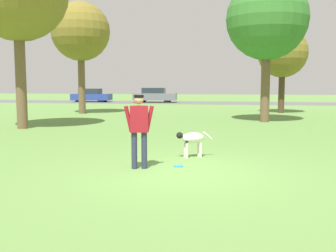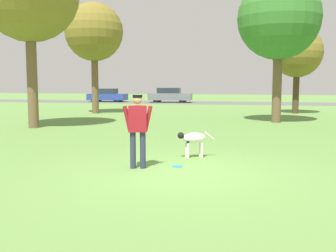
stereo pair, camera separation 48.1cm
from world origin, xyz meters
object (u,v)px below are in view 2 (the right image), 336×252
(frisbee, at_px, (177,166))
(tree_mid_center, at_px, (279,19))
(parked_car_grey, at_px, (170,95))
(person, at_px, (138,125))
(tree_far_left, at_px, (94,33))
(parked_car_blue, at_px, (107,95))
(dog, at_px, (193,139))
(tree_far_right, at_px, (297,53))

(frisbee, distance_m, tree_mid_center, 12.60)
(parked_car_grey, bearing_deg, tree_mid_center, -66.16)
(person, relative_size, tree_far_left, 0.24)
(tree_mid_center, xyz_separation_m, parked_car_blue, (-15.98, 18.58, -4.36))
(dog, distance_m, tree_far_right, 17.24)
(person, distance_m, frisbee, 1.35)
(frisbee, bearing_deg, tree_far_right, 76.07)
(tree_mid_center, bearing_deg, tree_far_right, 76.40)
(tree_far_right, height_order, tree_far_left, tree_far_left)
(frisbee, relative_size, tree_far_left, 0.03)
(dog, relative_size, tree_far_left, 0.14)
(frisbee, bearing_deg, tree_far_left, 118.96)
(person, bearing_deg, tree_mid_center, 57.98)
(tree_mid_center, relative_size, tree_far_right, 1.29)
(parked_car_blue, bearing_deg, tree_far_right, -36.09)
(tree_mid_center, xyz_separation_m, tree_far_right, (1.54, 6.36, -1.16))
(tree_mid_center, relative_size, parked_car_blue, 1.77)
(frisbee, bearing_deg, tree_mid_center, 75.88)
(tree_far_right, bearing_deg, parked_car_grey, 131.44)
(person, relative_size, dog, 1.77)
(tree_far_left, distance_m, parked_car_blue, 16.33)
(tree_far_left, relative_size, parked_car_blue, 1.76)
(tree_mid_center, relative_size, parked_car_grey, 1.61)
(dog, distance_m, tree_far_left, 16.73)
(tree_far_right, bearing_deg, tree_mid_center, -103.60)
(person, bearing_deg, tree_far_right, 59.37)
(tree_far_right, relative_size, parked_car_grey, 1.25)
(tree_mid_center, distance_m, parked_car_blue, 24.90)
(tree_far_right, bearing_deg, tree_far_left, -167.94)
(tree_far_right, bearing_deg, dog, -104.29)
(tree_mid_center, height_order, tree_far_left, tree_mid_center)
(parked_car_blue, height_order, parked_car_grey, parked_car_grey)
(tree_far_left, bearing_deg, dog, -58.41)
(tree_far_right, xyz_separation_m, parked_car_blue, (-17.52, 12.22, -3.19))
(tree_mid_center, distance_m, tree_far_right, 6.65)
(tree_far_left, height_order, parked_car_grey, tree_far_left)
(dog, height_order, parked_car_blue, parked_car_blue)
(dog, xyz_separation_m, frisbee, (-0.19, -1.19, -0.47))
(frisbee, bearing_deg, parked_car_blue, 113.83)
(tree_mid_center, height_order, tree_far_right, tree_mid_center)
(person, height_order, parked_car_blue, person)
(tree_far_right, height_order, parked_car_blue, tree_far_right)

